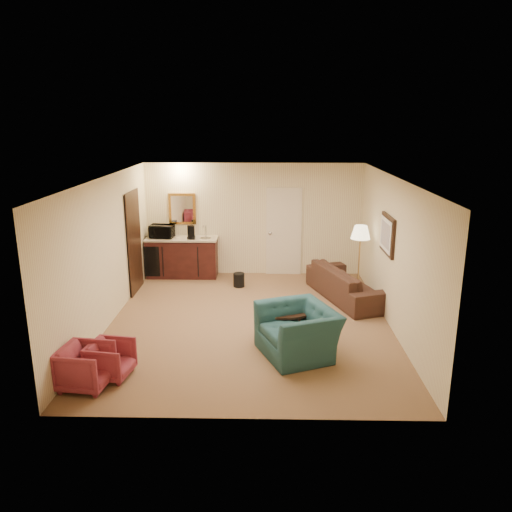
{
  "coord_description": "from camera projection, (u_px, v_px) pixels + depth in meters",
  "views": [
    {
      "loc": [
        0.3,
        -8.36,
        3.55
      ],
      "look_at": [
        0.11,
        0.5,
        1.11
      ],
      "focal_mm": 35.0,
      "sensor_mm": 36.0,
      "label": 1
    }
  ],
  "objects": [
    {
      "name": "rose_chair_near",
      "position": [
        110.0,
        358.0,
        7.04
      ],
      "size": [
        0.61,
        0.64,
        0.58
      ],
      "primitive_type": "imported",
      "rotation": [
        0.0,
        0.0,
        1.41
      ],
      "color": "#953143",
      "rests_on": "ground"
    },
    {
      "name": "waste_bin",
      "position": [
        239.0,
        280.0,
        10.9
      ],
      "size": [
        0.26,
        0.26,
        0.3
      ],
      "primitive_type": "cylinder",
      "rotation": [
        0.0,
        0.0,
        -0.08
      ],
      "color": "black",
      "rests_on": "ground"
    },
    {
      "name": "teal_armchair",
      "position": [
        298.0,
        324.0,
        7.67
      ],
      "size": [
        1.16,
        1.38,
        1.03
      ],
      "primitive_type": "imported",
      "rotation": [
        0.0,
        0.0,
        -1.18
      ],
      "color": "#1F4E4E",
      "rests_on": "ground"
    },
    {
      "name": "sofa",
      "position": [
        348.0,
        278.0,
        10.11
      ],
      "size": [
        1.34,
        2.31,
        0.87
      ],
      "primitive_type": "imported",
      "rotation": [
        0.0,
        0.0,
        1.9
      ],
      "color": "black",
      "rests_on": "ground"
    },
    {
      "name": "room_walls",
      "position": [
        245.0,
        221.0,
        9.3
      ],
      "size": [
        5.02,
        6.01,
        2.61
      ],
      "color": "#F3E9B6",
      "rests_on": "ground"
    },
    {
      "name": "coffee_table",
      "position": [
        284.0,
        325.0,
        8.25
      ],
      "size": [
        1.02,
        0.82,
        0.51
      ],
      "primitive_type": "cube",
      "rotation": [
        0.0,
        0.0,
        -0.28
      ],
      "color": "black",
      "rests_on": "ground"
    },
    {
      "name": "coffee_maker",
      "position": [
        191.0,
        232.0,
        11.28
      ],
      "size": [
        0.2,
        0.2,
        0.31
      ],
      "primitive_type": "cylinder",
      "rotation": [
        0.0,
        0.0,
        -0.21
      ],
      "color": "black",
      "rests_on": "wetbar_cabinet"
    },
    {
      "name": "microwave",
      "position": [
        162.0,
        230.0,
        11.4
      ],
      "size": [
        0.56,
        0.34,
        0.36
      ],
      "primitive_type": "imported",
      "rotation": [
        0.0,
        0.0,
        -0.09
      ],
      "color": "black",
      "rests_on": "wetbar_cabinet"
    },
    {
      "name": "floor_lamp",
      "position": [
        359.0,
        261.0,
        10.22
      ],
      "size": [
        0.41,
        0.41,
        1.49
      ],
      "primitive_type": "cube",
      "rotation": [
        0.0,
        0.0,
        0.03
      ],
      "color": "gold",
      "rests_on": "ground"
    },
    {
      "name": "rose_chair_far",
      "position": [
        86.0,
        365.0,
        6.77
      ],
      "size": [
        0.68,
        0.71,
        0.66
      ],
      "primitive_type": "imported",
      "rotation": [
        0.0,
        0.0,
        1.44
      ],
      "color": "#953143",
      "rests_on": "ground"
    },
    {
      "name": "ground",
      "position": [
        250.0,
        322.0,
        9.01
      ],
      "size": [
        6.0,
        6.0,
        0.0
      ],
      "primitive_type": "plane",
      "color": "brown",
      "rests_on": "ground"
    },
    {
      "name": "wetbar_cabinet",
      "position": [
        182.0,
        257.0,
        11.54
      ],
      "size": [
        1.64,
        0.58,
        0.92
      ],
      "primitive_type": "cube",
      "color": "#3D1613",
      "rests_on": "ground"
    }
  ]
}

